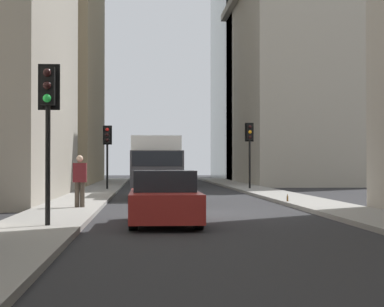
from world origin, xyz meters
TOP-DOWN VIEW (x-y plane):
  - ground_plane at (0.00, 0.00)m, footprint 135.00×135.00m
  - sidewalk_right at (0.00, 4.50)m, footprint 90.00×2.20m
  - sidewalk_left at (0.00, -4.50)m, footprint 90.00×2.20m
  - building_left_far at (30.40, -10.59)m, footprint 17.78×10.50m
  - delivery_truck at (9.47, 1.40)m, footprint 6.46×2.25m
  - sedan_red at (-3.94, 1.40)m, footprint 4.30×1.78m
  - traffic_light_foreground at (-5.39, 4.20)m, footprint 0.43×0.52m
  - traffic_light_midblock at (16.96, 4.06)m, footprint 0.43×0.52m
  - traffic_light_far_junction at (17.18, -4.23)m, footprint 0.43×0.52m
  - pedestrian at (1.07, 4.08)m, footprint 0.26×0.44m
  - discarded_bottle at (3.94, -3.57)m, footprint 0.07×0.07m

SIDE VIEW (x-z plane):
  - ground_plane at x=0.00m, z-range 0.00..0.00m
  - sidewalk_right at x=0.00m, z-range 0.00..0.14m
  - sidewalk_left at x=0.00m, z-range 0.00..0.14m
  - discarded_bottle at x=3.94m, z-range 0.11..0.38m
  - sedan_red at x=-3.94m, z-range -0.04..1.37m
  - pedestrian at x=1.07m, z-range 0.22..1.95m
  - delivery_truck at x=9.47m, z-range 0.04..2.88m
  - traffic_light_midblock at x=16.96m, z-range 0.99..4.63m
  - traffic_light_foreground at x=-5.39m, z-range 1.04..4.88m
  - traffic_light_far_junction at x=17.18m, z-range 1.04..4.89m
  - building_left_far at x=30.40m, z-range 0.01..18.54m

